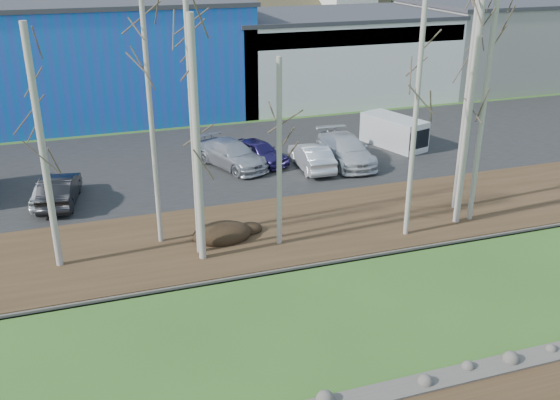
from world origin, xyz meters
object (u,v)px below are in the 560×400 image
object	(u,v)px
car_5	(346,150)
van_white	(396,132)
car_2	(232,154)
car_4	(311,156)
car_1	(59,190)
car_3	(259,152)
car_0	(51,189)

from	to	relation	value
car_5	van_white	world-z (taller)	van_white
car_2	car_4	bearing A→B (deg)	-44.95
car_4	car_1	bearing A→B (deg)	5.99
car_2	car_3	distance (m)	1.63
van_white	car_0	bearing A→B (deg)	169.74
car_3	van_white	bearing A→B (deg)	-23.97
car_0	car_3	distance (m)	11.70
car_4	car_5	distance (m)	2.28
car_2	car_1	bearing A→B (deg)	173.06
car_1	car_3	bearing A→B (deg)	-157.45
car_4	car_5	world-z (taller)	car_5
car_1	car_3	size ratio (longest dim) A/B	1.09
car_4	car_2	bearing A→B (deg)	-20.15
car_2	car_0	bearing A→B (deg)	170.83
car_0	car_4	world-z (taller)	car_4
car_3	van_white	xyz separation A→B (m)	(9.10, 0.30, 0.24)
car_2	car_4	size ratio (longest dim) A/B	1.17
car_0	van_white	world-z (taller)	van_white
car_1	car_3	distance (m)	11.37
car_3	car_5	xyz separation A→B (m)	(4.84, -1.53, 0.10)
car_0	car_5	world-z (taller)	car_5
car_3	car_0	bearing A→B (deg)	165.87
car_4	car_5	bearing A→B (deg)	-169.55
car_2	van_white	distance (m)	10.73
car_2	van_white	size ratio (longest dim) A/B	1.11
car_1	car_3	xyz separation A→B (m)	(11.05, 2.68, -0.04)
car_3	van_white	world-z (taller)	van_white
car_5	van_white	distance (m)	4.64
car_1	van_white	xyz separation A→B (m)	(20.15, 2.98, 0.20)
car_3	car_2	bearing A→B (deg)	157.19
car_1	van_white	world-z (taller)	van_white
car_1	car_4	bearing A→B (deg)	-167.57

